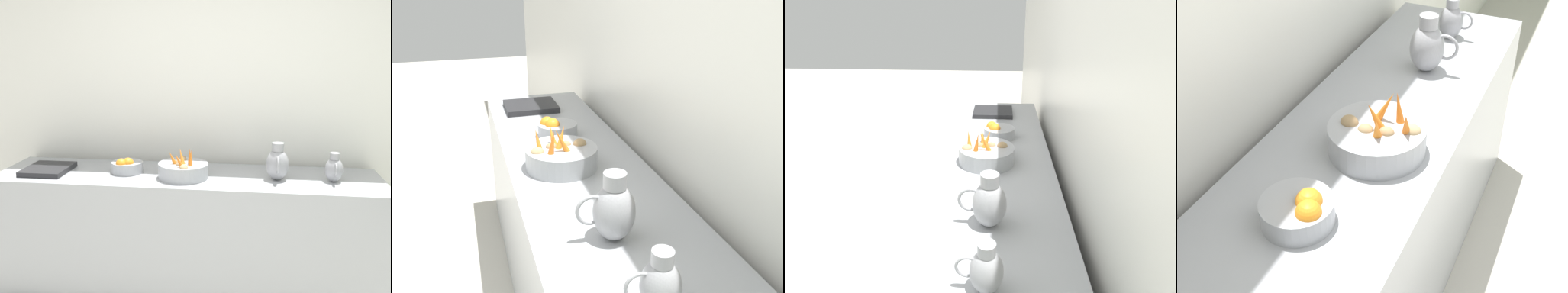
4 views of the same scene
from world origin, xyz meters
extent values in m
cube|color=white|center=(-1.95, 0.23, 1.50)|extent=(0.10, 9.24, 3.00)
cube|color=#9EA0A5|center=(-1.51, -0.27, 0.45)|extent=(0.66, 2.67, 0.91)
cylinder|color=#9EA0A5|center=(-1.43, -0.28, 0.96)|extent=(0.34, 0.34, 0.10)
torus|color=#9EA0A5|center=(-1.43, -0.28, 0.91)|extent=(0.20, 0.20, 0.01)
cone|color=orange|center=(-1.41, -0.35, 1.04)|extent=(0.06, 0.08, 0.11)
cone|color=orange|center=(-1.33, -0.29, 1.04)|extent=(0.05, 0.09, 0.12)
cone|color=orange|center=(-1.43, -0.24, 1.05)|extent=(0.10, 0.04, 0.15)
cone|color=orange|center=(-1.44, -0.29, 1.05)|extent=(0.09, 0.08, 0.13)
cone|color=orange|center=(-1.38, -0.22, 1.05)|extent=(0.07, 0.05, 0.14)
ellipsoid|color=#9E7F56|center=(-1.46, -0.32, 1.00)|extent=(0.06, 0.05, 0.04)
ellipsoid|color=#9E7F56|center=(-1.39, -0.30, 1.00)|extent=(0.05, 0.05, 0.05)
ellipsoid|color=tan|center=(-1.32, -0.26, 1.01)|extent=(0.06, 0.05, 0.05)
ellipsoid|color=#9E7F56|center=(-1.53, -0.30, 1.01)|extent=(0.06, 0.05, 0.05)
cylinder|color=#9EA0A5|center=(-1.51, -0.70, 0.94)|extent=(0.22, 0.22, 0.08)
sphere|color=orange|center=(-1.48, -0.68, 0.98)|extent=(0.08, 0.08, 0.08)
sphere|color=orange|center=(-1.45, -0.72, 0.98)|extent=(0.08, 0.08, 0.08)
ellipsoid|color=#939399|center=(-1.47, 0.35, 1.01)|extent=(0.15, 0.15, 0.21)
cylinder|color=#939399|center=(-1.47, 0.35, 1.13)|extent=(0.08, 0.08, 0.06)
torus|color=#939399|center=(-1.39, 0.35, 1.03)|extent=(0.11, 0.01, 0.11)
ellipsoid|color=#939399|center=(-1.48, 0.72, 0.99)|extent=(0.12, 0.12, 0.16)
cylinder|color=#939399|center=(-1.48, 0.72, 1.08)|extent=(0.06, 0.06, 0.04)
torus|color=#939399|center=(-1.41, 0.72, 1.00)|extent=(0.09, 0.01, 0.09)
cube|color=#232326|center=(-1.45, -1.26, 0.92)|extent=(0.34, 0.30, 0.04)
camera|label=1|loc=(1.46, 0.19, 1.80)|focal=41.15mm
camera|label=2|loc=(-1.02, 1.59, 1.79)|focal=40.44mm
camera|label=3|loc=(-1.51, 1.58, 1.81)|focal=30.84mm
camera|label=4|loc=(-0.86, -1.63, 2.00)|focal=48.16mm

